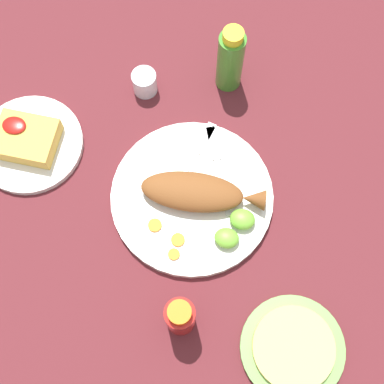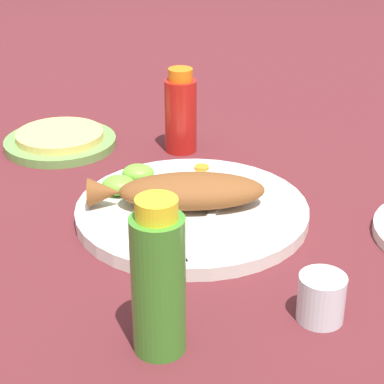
% 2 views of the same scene
% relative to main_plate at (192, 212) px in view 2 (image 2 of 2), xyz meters
% --- Properties ---
extents(ground_plane, '(4.00, 4.00, 0.00)m').
position_rel_main_plate_xyz_m(ground_plane, '(0.00, 0.00, -0.01)').
color(ground_plane, '#561E23').
extents(main_plate, '(0.31, 0.31, 0.02)m').
position_rel_main_plate_xyz_m(main_plate, '(0.00, 0.00, 0.00)').
color(main_plate, silver).
rests_on(main_plate, ground_plane).
extents(fried_fish, '(0.24, 0.09, 0.04)m').
position_rel_main_plate_xyz_m(fried_fish, '(-0.01, -0.00, 0.03)').
color(fried_fish, brown).
rests_on(fried_fish, main_plate).
extents(fork_near, '(0.06, 0.18, 0.00)m').
position_rel_main_plate_xyz_m(fork_near, '(0.01, -0.08, 0.01)').
color(fork_near, silver).
rests_on(fork_near, main_plate).
extents(fork_far, '(0.08, 0.18, 0.00)m').
position_rel_main_plate_xyz_m(fork_far, '(-0.04, -0.07, 0.01)').
color(fork_far, silver).
rests_on(fork_far, main_plate).
extents(carrot_slice_near, '(0.03, 0.03, 0.00)m').
position_rel_main_plate_xyz_m(carrot_slice_near, '(0.05, 0.07, 0.01)').
color(carrot_slice_near, orange).
rests_on(carrot_slice_near, main_plate).
extents(carrot_slice_mid, '(0.02, 0.02, 0.00)m').
position_rel_main_plate_xyz_m(carrot_slice_mid, '(0.01, 0.12, 0.01)').
color(carrot_slice_mid, orange).
rests_on(carrot_slice_mid, main_plate).
extents(carrot_slice_far, '(0.03, 0.03, 0.00)m').
position_rel_main_plate_xyz_m(carrot_slice_far, '(0.01, 0.09, 0.01)').
color(carrot_slice_far, orange).
rests_on(carrot_slice_far, main_plate).
extents(lime_wedge_main, '(0.05, 0.04, 0.02)m').
position_rel_main_plate_xyz_m(lime_wedge_main, '(-0.08, 0.07, 0.02)').
color(lime_wedge_main, '#6BB233').
rests_on(lime_wedge_main, main_plate).
extents(lime_wedge_side, '(0.05, 0.04, 0.03)m').
position_rel_main_plate_xyz_m(lime_wedge_side, '(-0.10, 0.03, 0.02)').
color(lime_wedge_side, '#6BB233').
rests_on(lime_wedge_side, main_plate).
extents(hot_sauce_bottle_red, '(0.05, 0.05, 0.14)m').
position_rel_main_plate_xyz_m(hot_sauce_bottle_red, '(-0.03, 0.23, 0.06)').
color(hot_sauce_bottle_red, '#B21914').
rests_on(hot_sauce_bottle_red, ground_plane).
extents(hot_sauce_bottle_green, '(0.05, 0.05, 0.16)m').
position_rel_main_plate_xyz_m(hot_sauce_bottle_green, '(-0.02, -0.27, 0.07)').
color(hot_sauce_bottle_green, '#3D8428').
rests_on(hot_sauce_bottle_green, ground_plane).
extents(salt_cup, '(0.05, 0.05, 0.05)m').
position_rel_main_plate_xyz_m(salt_cup, '(0.14, -0.21, 0.01)').
color(salt_cup, silver).
rests_on(salt_cup, ground_plane).
extents(tortilla_plate, '(0.18, 0.18, 0.01)m').
position_rel_main_plate_xyz_m(tortilla_plate, '(-0.23, 0.23, -0.00)').
color(tortilla_plate, '#6B9E4C').
rests_on(tortilla_plate, ground_plane).
extents(tortilla_stack, '(0.14, 0.14, 0.01)m').
position_rel_main_plate_xyz_m(tortilla_stack, '(-0.23, 0.23, 0.01)').
color(tortilla_stack, '#E0C666').
rests_on(tortilla_stack, tortilla_plate).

